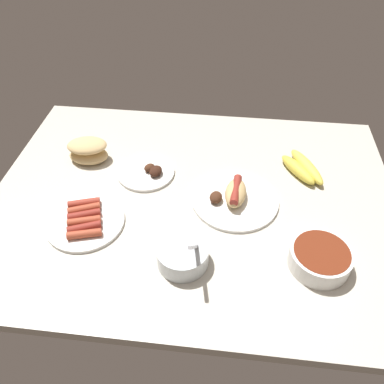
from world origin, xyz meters
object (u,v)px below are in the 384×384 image
(plate_grilled_meat, at_px, (147,172))
(bowl_coleslaw, at_px, (183,254))
(bread_stack, at_px, (88,150))
(plate_hotdog_assembled, at_px, (234,197))
(banana_bunch, at_px, (303,168))
(plate_sausages, at_px, (85,220))
(bowl_chili, at_px, (320,258))

(plate_grilled_meat, height_order, bowl_coleslaw, bowl_coleslaw)
(bread_stack, bearing_deg, bowl_coleslaw, -46.01)
(plate_hotdog_assembled, bearing_deg, bread_stack, 163.40)
(banana_bunch, bearing_deg, bread_stack, -179.01)
(plate_sausages, bearing_deg, banana_bunch, 24.94)
(plate_hotdog_assembled, relative_size, bowl_chili, 1.67)
(bowl_coleslaw, bearing_deg, bowl_chili, 5.01)
(plate_sausages, xyz_separation_m, bowl_chili, (0.62, -0.07, 0.02))
(plate_hotdog_assembled, distance_m, banana_bunch, 0.26)
(plate_hotdog_assembled, bearing_deg, plate_sausages, -162.12)
(bread_stack, relative_size, bowl_coleslaw, 0.91)
(bread_stack, height_order, plate_sausages, bread_stack)
(bowl_coleslaw, bearing_deg, plate_sausages, 160.94)
(plate_grilled_meat, xyz_separation_m, bowl_coleslaw, (0.16, -0.32, 0.02))
(plate_hotdog_assembled, xyz_separation_m, banana_bunch, (0.21, 0.16, 0.00))
(plate_hotdog_assembled, xyz_separation_m, bowl_chili, (0.22, -0.20, 0.01))
(plate_grilled_meat, xyz_separation_m, plate_sausages, (-0.13, -0.22, 0.00))
(plate_hotdog_assembled, relative_size, plate_grilled_meat, 1.40)
(plate_grilled_meat, height_order, banana_bunch, same)
(bowl_coleslaw, height_order, banana_bunch, bowl_coleslaw)
(bowl_coleslaw, relative_size, banana_bunch, 0.83)
(bowl_coleslaw, bearing_deg, plate_grilled_meat, 115.90)
(plate_hotdog_assembled, distance_m, bowl_coleslaw, 0.26)
(banana_bunch, bearing_deg, bowl_coleslaw, -130.47)
(bowl_chili, bearing_deg, banana_bunch, 91.15)
(bowl_coleslaw, bearing_deg, banana_bunch, 49.53)
(plate_grilled_meat, relative_size, banana_bunch, 1.00)
(plate_sausages, height_order, bowl_chili, bowl_chili)
(plate_sausages, bearing_deg, bowl_chili, -6.38)
(plate_sausages, distance_m, banana_bunch, 0.68)
(banana_bunch, distance_m, bowl_chili, 0.36)
(plate_sausages, height_order, banana_bunch, banana_bunch)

